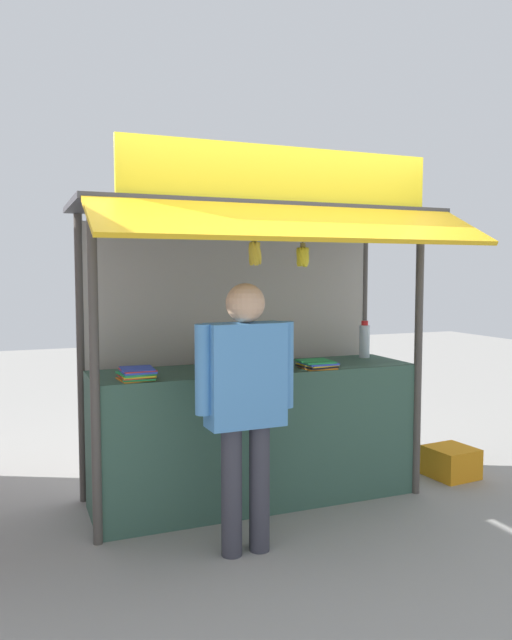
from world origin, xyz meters
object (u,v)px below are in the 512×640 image
(magazine_stack_far_left, at_px, (317,364))
(vendor_person, at_px, (245,393))
(water_bottle_mid_right, at_px, (365,340))
(banana_bunch_inner_right, at_px, (303,257))
(water_bottle_rear_center, at_px, (216,354))
(water_bottle_back_left, at_px, (217,352))
(banana_bunch_inner_left, at_px, (254,253))
(magazine_stack_far_right, at_px, (264,366))
(magazine_stack_back_right, at_px, (137,374))
(plastic_crate, at_px, (451,462))

(magazine_stack_far_left, height_order, vendor_person, vendor_person)
(water_bottle_mid_right, relative_size, banana_bunch_inner_right, 1.03)
(water_bottle_rear_center, xyz_separation_m, water_bottle_back_left, (0.05, 0.15, -0.01))
(magazine_stack_far_left, relative_size, banana_bunch_inner_left, 0.91)
(magazine_stack_far_right, relative_size, banana_bunch_inner_right, 1.02)
(magazine_stack_back_right, height_order, magazine_stack_far_right, magazine_stack_back_right)
(banana_bunch_inner_right, bearing_deg, magazine_stack_far_right, 111.50)
(water_bottle_mid_right, bearing_deg, vendor_person, -146.17)
(vendor_person, bearing_deg, magazine_stack_far_right, -122.26)
(water_bottle_rear_center, xyz_separation_m, vendor_person, (-0.08, -0.81, -0.13))
(water_bottle_rear_center, bearing_deg, banana_bunch_inner_left, -75.67)
(water_bottle_rear_center, height_order, banana_bunch_inner_left, banana_bunch_inner_left)
(water_bottle_rear_center, height_order, magazine_stack_far_left, water_bottle_rear_center)
(magazine_stack_back_right, bearing_deg, water_bottle_mid_right, 10.00)
(magazine_stack_far_right, relative_size, vendor_person, 0.18)
(banana_bunch_inner_left, distance_m, vendor_person, 0.93)
(banana_bunch_inner_right, bearing_deg, water_bottle_back_left, 124.59)
(magazine_stack_far_right, bearing_deg, banana_bunch_inner_left, -122.03)
(water_bottle_mid_right, xyz_separation_m, magazine_stack_far_left, (-0.62, -0.35, -0.11))
(magazine_stack_back_right, bearing_deg, water_bottle_back_left, 28.55)
(magazine_stack_far_right, bearing_deg, banana_bunch_inner_right, -68.50)
(magazine_stack_back_right, distance_m, banana_bunch_inner_right, 1.34)
(water_bottle_mid_right, xyz_separation_m, banana_bunch_inner_left, (-1.20, -0.58, 0.68))
(water_bottle_back_left, height_order, plastic_crate, water_bottle_back_left)
(magazine_stack_far_right, relative_size, magazine_stack_far_left, 1.15)
(water_bottle_mid_right, xyz_separation_m, banana_bunch_inner_right, (-0.85, -0.58, 0.66))
(plastic_crate, bearing_deg, vendor_person, -162.51)
(water_bottle_mid_right, distance_m, vendor_person, 1.69)
(banana_bunch_inner_right, height_order, banana_bunch_inner_left, same)
(water_bottle_rear_center, xyz_separation_m, water_bottle_mid_right, (1.31, 0.13, 0.03))
(water_bottle_back_left, height_order, water_bottle_mid_right, water_bottle_mid_right)
(water_bottle_mid_right, distance_m, banana_bunch_inner_right, 1.22)
(banana_bunch_inner_right, distance_m, plastic_crate, 2.28)
(water_bottle_mid_right, relative_size, banana_bunch_inner_left, 1.06)
(water_bottle_mid_right, bearing_deg, magazine_stack_back_right, -170.00)
(banana_bunch_inner_left, bearing_deg, plastic_crate, 8.96)
(water_bottle_back_left, bearing_deg, water_bottle_rear_center, -108.68)
(water_bottle_mid_right, relative_size, magazine_stack_back_right, 1.22)
(magazine_stack_far_right, height_order, banana_bunch_inner_left, banana_bunch_inner_left)
(water_bottle_back_left, height_order, vendor_person, vendor_person)
(magazine_stack_back_right, bearing_deg, water_bottle_rear_center, 19.06)
(water_bottle_rear_center, relative_size, magazine_stack_far_left, 0.95)
(magazine_stack_far_left, xyz_separation_m, banana_bunch_inner_right, (-0.24, -0.23, 0.77))
(water_bottle_rear_center, bearing_deg, banana_bunch_inner_right, -44.18)
(vendor_person, height_order, plastic_crate, vendor_person)
(water_bottle_back_left, height_order, magazine_stack_far_right, water_bottle_back_left)
(banana_bunch_inner_left, relative_size, plastic_crate, 0.81)
(magazine_stack_far_left, distance_m, plastic_crate, 1.57)
(water_bottle_back_left, xyz_separation_m, banana_bunch_inner_right, (0.41, -0.60, 0.70))
(magazine_stack_back_right, bearing_deg, vendor_person, -48.61)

